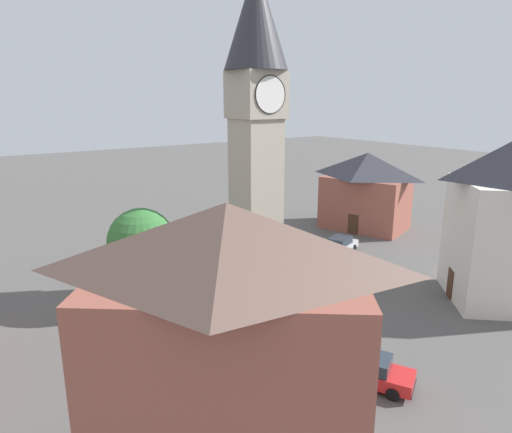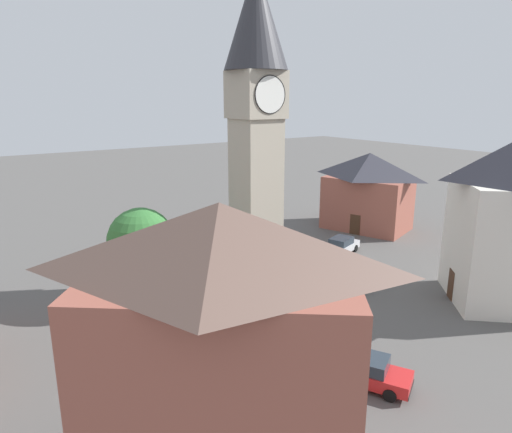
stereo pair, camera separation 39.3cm
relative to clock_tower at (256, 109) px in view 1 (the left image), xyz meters
name	(u,v)px [view 1 (the left image)]	position (x,y,z in m)	size (l,w,h in m)	color
ground_plane	(256,288)	(0.00, 0.00, -13.05)	(200.00, 200.00, 0.00)	#565451
clock_tower	(256,109)	(0.00, 0.00, 0.00)	(4.27, 4.27, 22.29)	gray
car_blue_kerb	(155,336)	(-9.54, -3.50, -12.29)	(4.43, 2.71, 1.53)	red
car_silver_kerb	(370,370)	(-2.20, -12.81, -12.29)	(3.43, 4.44, 1.53)	red
car_red_corner	(162,247)	(-2.58, 10.97, -12.29)	(4.32, 2.26, 1.53)	white
car_white_side	(340,245)	(10.90, 2.03, -12.29)	(4.45, 2.89, 1.53)	silver
car_black_far	(119,270)	(-7.70, 7.68, -12.29)	(4.32, 3.80, 1.53)	#236B38
car_green_alley	(344,273)	(6.18, -2.98, -12.29)	(2.68, 4.42, 1.53)	silver
pedestrian	(302,317)	(-1.57, -6.95, -12.04)	(0.31, 0.54, 1.69)	#2D3351
tree	(141,242)	(-7.85, 2.04, -8.46)	(4.43, 4.43, 6.83)	brown
building_shop_left	(366,190)	(19.03, 6.43, -8.87)	(8.49, 10.27, 8.20)	#995142
building_terrace_right	(510,220)	(12.81, -11.56, -7.23)	(9.95, 9.94, 11.42)	silver
building_corner_back	(229,357)	(-11.25, -14.23, -7.60)	(10.43, 9.84, 10.73)	#995142
road_sign	(253,233)	(4.47, 6.77, -11.15)	(0.60, 0.07, 2.80)	gray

